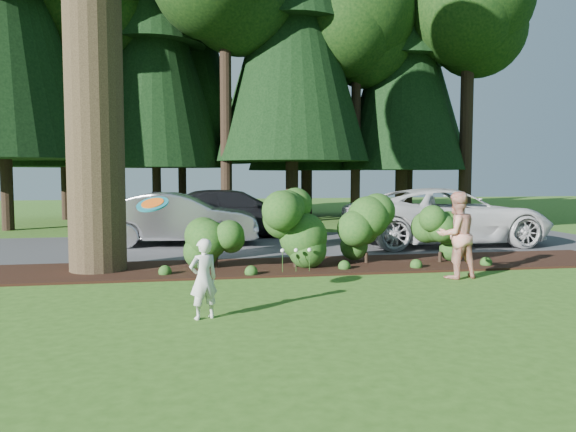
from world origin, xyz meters
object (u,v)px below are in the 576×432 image
object	(u,v)px
car_silver_wagon	(179,219)
car_white_suv	(447,216)
frisbee	(153,204)
car_dark_suv	(234,213)
adult	(456,235)
child	(203,279)

from	to	relation	value
car_silver_wagon	car_white_suv	world-z (taller)	car_white_suv
car_white_suv	frisbee	bearing A→B (deg)	131.54
car_white_suv	frisbee	size ratio (longest dim) A/B	11.96
car_white_suv	car_dark_suv	distance (m)	7.09
adult	frisbee	bearing A→B (deg)	10.17
adult	car_dark_suv	bearing A→B (deg)	-73.89
car_dark_suv	frisbee	bearing A→B (deg)	165.09
car_white_suv	frisbee	world-z (taller)	frisbee
frisbee	car_silver_wagon	bearing A→B (deg)	88.22
car_silver_wagon	car_white_suv	xyz separation A→B (m)	(8.05, -1.36, 0.07)
car_silver_wagon	adult	world-z (taller)	adult
child	frisbee	world-z (taller)	frisbee
car_dark_suv	child	world-z (taller)	car_dark_suv
child	frisbee	size ratio (longest dim) A/B	2.35
car_white_suv	adult	size ratio (longest dim) A/B	3.41
adult	frisbee	world-z (taller)	frisbee
car_silver_wagon	frisbee	xyz separation A→B (m)	(-0.26, -8.52, 0.91)
car_silver_wagon	car_white_suv	size ratio (longest dim) A/B	0.77
adult	frisbee	distance (m)	6.45
adult	car_silver_wagon	bearing A→B (deg)	-56.89
car_silver_wagon	car_dark_suv	world-z (taller)	car_dark_suv
child	car_silver_wagon	bearing A→B (deg)	-108.24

